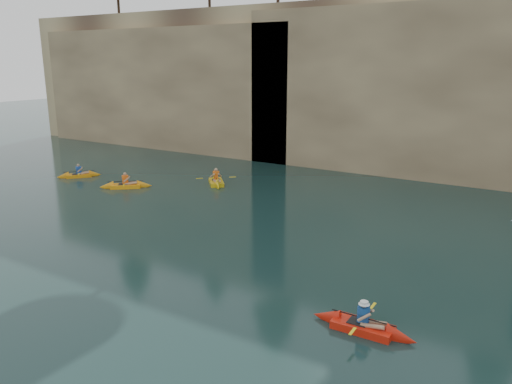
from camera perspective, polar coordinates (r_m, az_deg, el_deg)
The scene contains 10 objects.
ground at distance 16.55m, azimuth -10.71°, elevation -12.55°, with size 160.00×160.00×0.00m, color black.
cliff at distance 41.99m, azimuth 18.00°, elevation 12.02°, with size 70.00×16.00×12.00m, color tan.
cliff_slab_west at distance 44.97m, azimuth -10.76°, elevation 11.69°, with size 26.00×2.40×10.56m, color tan.
cliff_slab_center at distance 34.35m, azimuth 18.19°, elevation 11.03°, with size 24.00×2.40×11.40m, color tan.
sea_cave_west at distance 43.46m, azimuth -9.16°, elevation 7.31°, with size 4.50×1.00×4.00m, color black.
sea_cave_center at distance 36.08m, azimuth 8.11°, elevation 5.20°, with size 3.50×1.00×3.20m, color black.
main_kayaker at distance 15.14m, azimuth 12.10°, elevation -14.74°, with size 3.09×2.12×1.15m.
kayaker_orange at distance 31.42m, azimuth -14.67°, elevation 0.72°, with size 2.88×2.55×1.19m.
kayaker_yellow at distance 31.38m, azimuth -4.57°, elevation 1.17°, with size 2.66×2.84×1.28m.
kayaker_extra_west at distance 35.26m, azimuth -19.57°, elevation 1.84°, with size 2.33×2.58×1.11m.
Camera 1 is at (10.11, -10.72, 7.54)m, focal length 35.00 mm.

